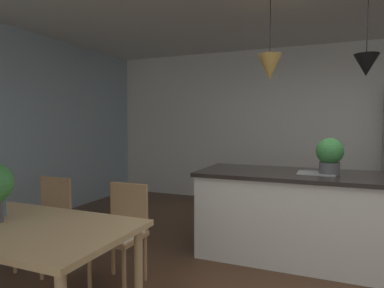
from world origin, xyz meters
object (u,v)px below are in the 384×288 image
Objects in this scene: dining_table at (1,230)px; chair_far_left at (46,219)px; chair_far_right at (121,230)px; vase_on_dining_table at (0,201)px; kitchen_island at (312,216)px; potted_plant_on_island at (330,154)px.

dining_table is 2.23× the size of chair_far_left.
dining_table is at bearing -118.10° from chair_far_right.
chair_far_left is 0.86m from vase_on_dining_table.
kitchen_island is 6.34× the size of potted_plant_on_island.
chair_far_left is at bearing 112.79° from vase_on_dining_table.
vase_on_dining_table is at bearing 143.66° from dining_table.
chair_far_left is (-0.87, -0.00, 0.00)m from chair_far_right.
potted_plant_on_island is at bearing 43.49° from dining_table.
dining_table is at bearing -136.51° from potted_plant_on_island.
potted_plant_on_island is (2.11, 2.00, 0.44)m from dining_table.
chair_far_right is 0.99m from vase_on_dining_table.
kitchen_island is 0.66m from potted_plant_on_island.
potted_plant_on_island is at bearing 40.29° from vase_on_dining_table.
vase_on_dining_table is (-0.13, 0.10, 0.17)m from dining_table.
chair_far_left is 0.37× the size of kitchen_island.
potted_plant_on_island is (1.67, 1.18, 0.63)m from chair_far_right.
chair_far_left is 2.37× the size of potted_plant_on_island.
chair_far_left is at bearing -153.68° from kitchen_island.
chair_far_left is (-0.44, 0.82, -0.19)m from dining_table.
kitchen_island is at bearing 180.00° from potted_plant_on_island.
dining_table is at bearing -36.34° from vase_on_dining_table.
kitchen_island is at bearing 26.32° from chair_far_left.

